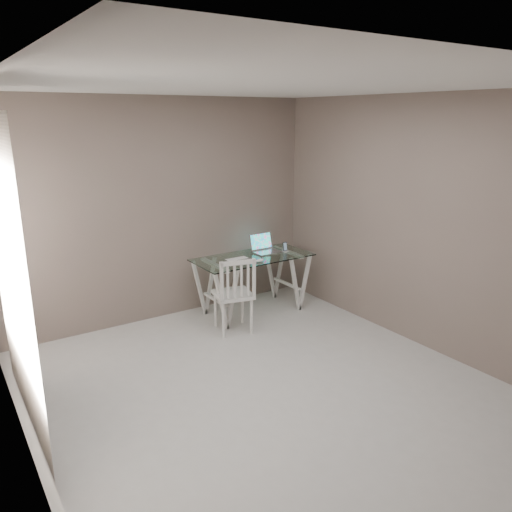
{
  "coord_description": "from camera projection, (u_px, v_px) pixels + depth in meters",
  "views": [
    {
      "loc": [
        -2.36,
        -3.36,
        2.47
      ],
      "look_at": [
        0.81,
        1.42,
        0.85
      ],
      "focal_mm": 35.0,
      "sensor_mm": 36.0,
      "label": 1
    }
  ],
  "objects": [
    {
      "name": "room",
      "position": [
        262.0,
        210.0,
        4.14
      ],
      "size": [
        4.5,
        4.52,
        2.71
      ],
      "color": "#B8B5B0",
      "rests_on": "ground"
    },
    {
      "name": "desk",
      "position": [
        253.0,
        284.0,
        6.41
      ],
      "size": [
        1.5,
        0.7,
        0.75
      ],
      "color": "silver",
      "rests_on": "ground"
    },
    {
      "name": "chair",
      "position": [
        235.0,
        292.0,
        5.75
      ],
      "size": [
        0.51,
        0.51,
        0.92
      ],
      "rotation": [
        0.0,
        0.0,
        -0.24
      ],
      "color": "silver",
      "rests_on": "ground"
    },
    {
      "name": "laptop",
      "position": [
        264.0,
        247.0,
        6.54
      ],
      "size": [
        0.34,
        0.3,
        0.24
      ],
      "color": "silver",
      "rests_on": "desk"
    },
    {
      "name": "keyboard",
      "position": [
        237.0,
        259.0,
        6.2
      ],
      "size": [
        0.3,
        0.13,
        0.01
      ],
      "primitive_type": "cube",
      "color": "silver",
      "rests_on": "desk"
    },
    {
      "name": "mouse",
      "position": [
        260.0,
        260.0,
        6.09
      ],
      "size": [
        0.11,
        0.07,
        0.04
      ],
      "primitive_type": "ellipsoid",
      "color": "white",
      "rests_on": "desk"
    },
    {
      "name": "phone_dock",
      "position": [
        285.0,
        249.0,
        6.53
      ],
      "size": [
        0.07,
        0.07,
        0.13
      ],
      "color": "white",
      "rests_on": "desk"
    }
  ]
}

